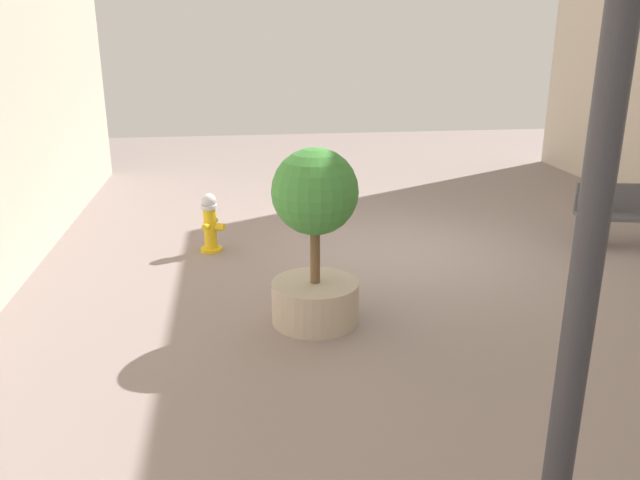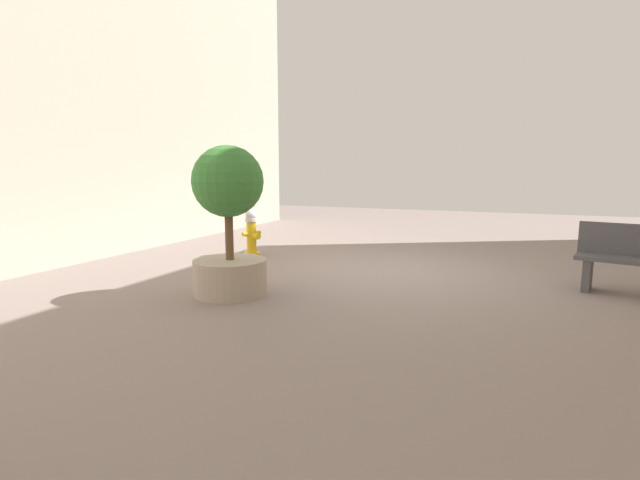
% 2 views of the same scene
% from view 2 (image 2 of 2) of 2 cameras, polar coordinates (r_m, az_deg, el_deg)
% --- Properties ---
extents(ground_plane, '(23.40, 23.40, 0.00)m').
position_cam_2_polar(ground_plane, '(7.99, 8.36, -3.75)').
color(ground_plane, gray).
extents(fire_hydrant, '(0.39, 0.42, 0.89)m').
position_cam_2_polar(fire_hydrant, '(9.39, -8.18, 0.89)').
color(fire_hydrant, gold).
rests_on(fire_hydrant, ground_plane).
extents(planter_tree, '(0.99, 0.99, 2.00)m').
position_cam_2_polar(planter_tree, '(6.45, -10.87, 2.83)').
color(planter_tree, tan).
rests_on(planter_tree, ground_plane).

